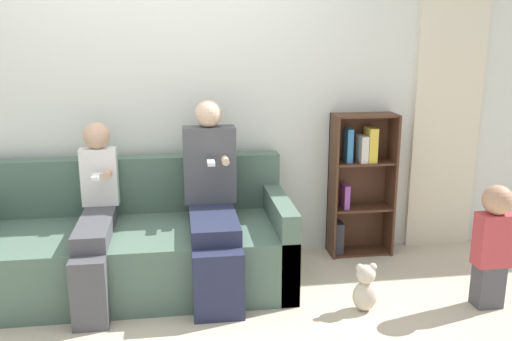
% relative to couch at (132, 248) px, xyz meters
% --- Properties ---
extents(ground_plane, '(14.00, 14.00, 0.00)m').
position_rel_couch_xyz_m(ground_plane, '(0.22, -0.55, -0.28)').
color(ground_plane, beige).
extents(back_wall, '(10.00, 0.06, 2.55)m').
position_rel_couch_xyz_m(back_wall, '(0.22, 0.48, 1.00)').
color(back_wall, silver).
rests_on(back_wall, ground_plane).
extents(curtain_panel, '(0.55, 0.04, 2.29)m').
position_rel_couch_xyz_m(curtain_panel, '(2.47, 0.43, 0.87)').
color(curtain_panel, beige).
rests_on(curtain_panel, ground_plane).
extents(couch, '(2.17, 0.90, 0.85)m').
position_rel_couch_xyz_m(couch, '(0.00, 0.00, 0.00)').
color(couch, '#4C6656').
rests_on(couch, ground_plane).
extents(adult_seated, '(0.37, 0.86, 1.27)m').
position_rel_couch_xyz_m(adult_seated, '(0.56, -0.09, 0.36)').
color(adult_seated, '#232842').
rests_on(adult_seated, ground_plane).
extents(child_seated, '(0.25, 0.88, 1.13)m').
position_rel_couch_xyz_m(child_seated, '(-0.21, -0.12, 0.29)').
color(child_seated, '#47474C').
rests_on(child_seated, ground_plane).
extents(toddler_standing, '(0.22, 0.19, 0.81)m').
position_rel_couch_xyz_m(toddler_standing, '(2.29, -0.63, 0.16)').
color(toddler_standing, '#47474C').
rests_on(toddler_standing, ground_plane).
extents(bookshelf, '(0.49, 0.23, 1.12)m').
position_rel_couch_xyz_m(bookshelf, '(1.74, 0.36, 0.31)').
color(bookshelf, '#4C2D1E').
rests_on(bookshelf, ground_plane).
extents(teddy_bear, '(0.16, 0.13, 0.32)m').
position_rel_couch_xyz_m(teddy_bear, '(1.48, -0.58, -0.13)').
color(teddy_bear, beige).
rests_on(teddy_bear, ground_plane).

